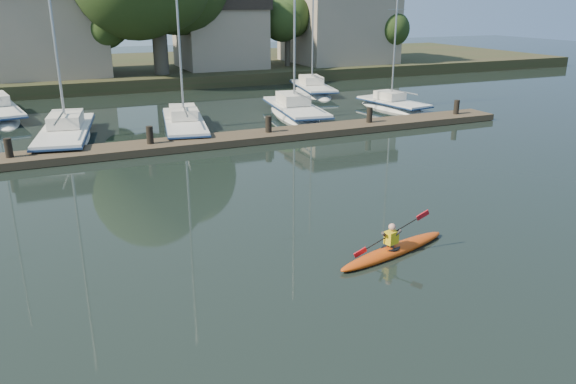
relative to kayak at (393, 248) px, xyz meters
name	(u,v)px	position (x,y,z in m)	size (l,w,h in m)	color
ground	(357,258)	(-1.05, 0.19, -0.16)	(160.00, 160.00, 0.00)	black
kayak	(393,248)	(0.00, 0.00, 0.00)	(4.12, 1.57, 1.32)	#B13C0D
dock	(212,141)	(-1.05, 14.19, 0.04)	(34.00, 2.00, 1.80)	#4A3B2A
sailboat_1	(68,145)	(-7.57, 17.98, -0.37)	(3.86, 9.66, 15.37)	silver
sailboat_2	(185,134)	(-1.49, 17.96, -0.35)	(3.67, 9.30, 15.02)	silver
sailboat_3	(295,120)	(5.71, 19.12, -0.37)	(3.52, 9.15, 14.37)	silver
sailboat_4	(392,112)	(12.59, 18.76, -0.34)	(2.86, 6.63, 10.90)	silver
sailboat_7	(313,95)	(10.80, 27.03, -0.36)	(3.73, 8.48, 13.25)	silver
shore	(144,42)	(0.56, 40.48, 3.07)	(90.00, 25.25, 12.75)	#253118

